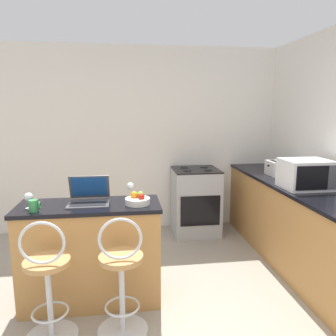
% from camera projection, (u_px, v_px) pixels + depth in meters
% --- Properties ---
extents(wall_back, '(12.00, 0.06, 2.60)m').
position_uv_depth(wall_back, '(134.00, 140.00, 4.68)').
color(wall_back, silver).
rests_on(wall_back, ground_plane).
extents(breakfast_bar, '(1.24, 0.50, 0.92)m').
position_uv_depth(breakfast_bar, '(91.00, 253.00, 2.94)').
color(breakfast_bar, '#B27C42').
rests_on(breakfast_bar, ground_plane).
extents(counter_right, '(0.64, 3.31, 0.92)m').
position_uv_depth(counter_right, '(308.00, 232.00, 3.43)').
color(counter_right, '#B27C42').
rests_on(counter_right, ground_plane).
extents(bar_stool_near, '(0.40, 0.40, 0.98)m').
position_uv_depth(bar_stool_near, '(48.00, 285.00, 2.43)').
color(bar_stool_near, silver).
rests_on(bar_stool_near, ground_plane).
extents(bar_stool_far, '(0.40, 0.40, 0.98)m').
position_uv_depth(bar_stool_far, '(122.00, 280.00, 2.50)').
color(bar_stool_far, silver).
rests_on(bar_stool_far, ground_plane).
extents(laptop, '(0.36, 0.31, 0.24)m').
position_uv_depth(laptop, '(89.00, 196.00, 2.90)').
color(laptop, '#47474C').
rests_on(laptop, breakfast_bar).
extents(microwave, '(0.47, 0.40, 0.30)m').
position_uv_depth(microwave, '(306.00, 174.00, 3.40)').
color(microwave, white).
rests_on(microwave, counter_right).
extents(toaster, '(0.25, 0.27, 0.18)m').
position_uv_depth(toaster, '(278.00, 168.00, 4.08)').
color(toaster, silver).
rests_on(toaster, counter_right).
extents(stove_range, '(0.62, 0.61, 0.93)m').
position_uv_depth(stove_range, '(195.00, 201.00, 4.60)').
color(stove_range, '#9EA3A8').
rests_on(stove_range, ground_plane).
extents(wine_glass_tall, '(0.07, 0.07, 0.15)m').
position_uv_depth(wine_glass_tall, '(130.00, 187.00, 3.01)').
color(wine_glass_tall, silver).
rests_on(wine_glass_tall, breakfast_bar).
extents(wine_glass_short, '(0.07, 0.07, 0.14)m').
position_uv_depth(wine_glass_short, '(29.00, 198.00, 2.72)').
color(wine_glass_short, silver).
rests_on(wine_glass_short, breakfast_bar).
extents(pepper_mill, '(0.05, 0.05, 0.25)m').
position_uv_depth(pepper_mill, '(301.00, 171.00, 3.76)').
color(pepper_mill, brown).
rests_on(pepper_mill, counter_right).
extents(mug_green, '(0.09, 0.07, 0.10)m').
position_uv_depth(mug_green, '(34.00, 206.00, 2.65)').
color(mug_green, '#338447').
rests_on(mug_green, breakfast_bar).
extents(fruit_bowl, '(0.22, 0.22, 0.11)m').
position_uv_depth(fruit_bowl, '(138.00, 200.00, 2.86)').
color(fruit_bowl, silver).
rests_on(fruit_bowl, breakfast_bar).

